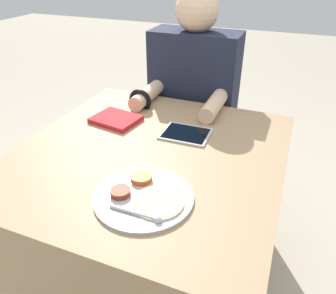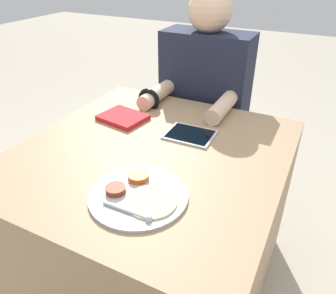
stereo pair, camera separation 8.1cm
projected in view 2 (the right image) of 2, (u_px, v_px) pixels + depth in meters
The scene contains 6 objects.
ground_plane at pixel (155, 279), 1.56m from camera, with size 12.00×12.00×0.00m, color #B2A893.
dining_table at pixel (153, 223), 1.38m from camera, with size 0.94×0.99×0.72m.
thali_tray at pixel (139, 195), 0.96m from camera, with size 0.29×0.29×0.03m.
red_notebook at pixel (123, 118), 1.40m from camera, with size 0.21×0.18×0.02m.
tablet_device at pixel (190, 135), 1.28m from camera, with size 0.19×0.15×0.01m.
person_diner at pixel (203, 119), 1.76m from camera, with size 0.44×0.46×1.21m.
Camera 2 is at (0.51, -0.88, 1.34)m, focal length 35.00 mm.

